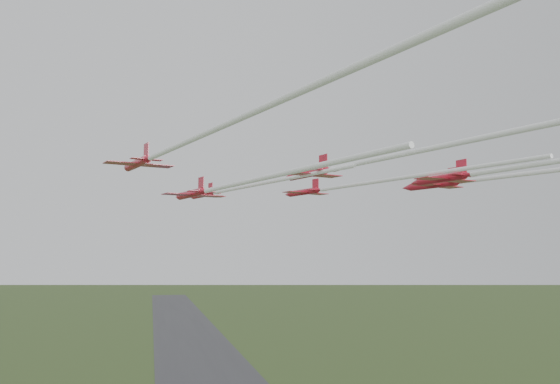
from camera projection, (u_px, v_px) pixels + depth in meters
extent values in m
cube|color=#353537|center=(196.00, 351.00, 286.14)|extent=(38.00, 900.00, 0.04)
cylinder|color=red|center=(202.00, 195.00, 113.71)|extent=(3.65, 7.42, 0.98)
cone|color=red|center=(192.00, 197.00, 117.54)|extent=(1.49, 1.85, 0.98)
cone|color=red|center=(213.00, 193.00, 110.09)|extent=(1.22, 1.32, 0.89)
ellipsoid|color=black|center=(198.00, 194.00, 115.23)|extent=(0.66, 0.93, 0.29)
cube|color=red|center=(204.00, 196.00, 113.09)|extent=(8.15, 5.00, 0.09)
cube|color=red|center=(211.00, 193.00, 110.80)|extent=(3.71, 2.29, 0.07)
cube|color=red|center=(210.00, 188.00, 111.05)|extent=(0.66, 1.53, 1.78)
cylinder|color=white|center=(272.00, 182.00, 93.61)|extent=(14.40, 36.07, 0.53)
cylinder|color=red|center=(191.00, 194.00, 93.01)|extent=(3.90, 8.50, 1.11)
cone|color=red|center=(178.00, 197.00, 97.46)|extent=(1.66, 2.09, 1.11)
cone|color=red|center=(204.00, 191.00, 88.82)|extent=(1.36, 1.48, 1.01)
ellipsoid|color=black|center=(186.00, 192.00, 94.78)|extent=(0.72, 1.05, 0.32)
cube|color=red|center=(193.00, 195.00, 92.29)|extent=(9.29, 5.43, 0.10)
cube|color=red|center=(201.00, 192.00, 89.64)|extent=(4.23, 2.49, 0.08)
cube|color=red|center=(201.00, 184.00, 89.93)|extent=(0.70, 1.76, 2.03)
cylinder|color=white|center=(283.00, 174.00, 70.40)|extent=(14.48, 39.91, 0.61)
cylinder|color=red|center=(303.00, 192.00, 105.37)|extent=(3.91, 7.54, 1.00)
cone|color=red|center=(287.00, 194.00, 109.23)|extent=(1.56, 1.90, 1.00)
cone|color=red|center=(319.00, 190.00, 101.74)|extent=(1.26, 1.36, 0.91)
ellipsoid|color=black|center=(297.00, 191.00, 106.91)|extent=(0.69, 0.95, 0.29)
cube|color=red|center=(306.00, 193.00, 104.75)|extent=(8.32, 5.27, 0.09)
cube|color=red|center=(316.00, 190.00, 102.45)|extent=(3.79, 2.41, 0.07)
cube|color=red|center=(315.00, 184.00, 102.70)|extent=(0.72, 1.55, 1.82)
cylinder|color=white|center=(414.00, 176.00, 84.58)|extent=(16.15, 37.80, 0.55)
cylinder|color=red|center=(137.00, 163.00, 74.26)|extent=(3.34, 7.67, 1.00)
cone|color=red|center=(126.00, 168.00, 78.31)|extent=(1.46, 1.87, 1.00)
cone|color=red|center=(149.00, 158.00, 70.44)|extent=(1.20, 1.32, 0.91)
ellipsoid|color=black|center=(133.00, 162.00, 75.87)|extent=(0.63, 0.94, 0.29)
cube|color=red|center=(139.00, 165.00, 73.60)|extent=(8.35, 4.72, 0.09)
cube|color=red|center=(147.00, 159.00, 71.19)|extent=(3.80, 2.16, 0.07)
cube|color=red|center=(146.00, 151.00, 71.45)|extent=(0.59, 1.59, 1.82)
cylinder|color=white|center=(275.00, 103.00, 45.12)|extent=(18.27, 54.92, 0.55)
cylinder|color=red|center=(308.00, 174.00, 87.11)|extent=(4.00, 8.58, 1.13)
cone|color=red|center=(288.00, 178.00, 91.59)|extent=(1.68, 2.12, 1.13)
cone|color=red|center=(328.00, 169.00, 82.90)|extent=(1.38, 1.50, 1.02)
ellipsoid|color=black|center=(300.00, 172.00, 88.90)|extent=(0.73, 1.06, 0.33)
cube|color=red|center=(311.00, 175.00, 86.39)|extent=(9.39, 5.55, 0.10)
cube|color=red|center=(324.00, 170.00, 83.72)|extent=(4.27, 2.54, 0.08)
cube|color=red|center=(323.00, 162.00, 84.02)|extent=(0.72, 1.77, 2.05)
cylinder|color=white|center=(441.00, 146.00, 65.71)|extent=(13.86, 37.24, 0.61)
cylinder|color=red|center=(433.00, 185.00, 101.60)|extent=(5.03, 9.13, 1.23)
cone|color=red|center=(406.00, 188.00, 106.21)|extent=(1.94, 2.33, 1.23)
cone|color=red|center=(460.00, 181.00, 97.25)|extent=(1.57, 1.68, 1.11)
ellipsoid|color=black|center=(422.00, 183.00, 103.44)|extent=(0.86, 1.16, 0.36)
cube|color=red|center=(437.00, 186.00, 100.85)|extent=(10.12, 6.69, 0.11)
cube|color=red|center=(454.00, 182.00, 98.10)|extent=(4.61, 3.06, 0.09)
cube|color=red|center=(453.00, 175.00, 98.41)|extent=(0.93, 1.87, 2.23)
cylinder|color=red|center=(441.00, 179.00, 82.57)|extent=(3.62, 8.26, 1.08)
cone|color=red|center=(415.00, 183.00, 86.93)|extent=(1.57, 2.01, 1.08)
cone|color=red|center=(468.00, 174.00, 78.46)|extent=(1.30, 1.42, 0.98)
ellipsoid|color=black|center=(431.00, 177.00, 84.31)|extent=(0.68, 1.01, 0.31)
cube|color=red|center=(445.00, 180.00, 81.87)|extent=(9.00, 5.11, 0.10)
cube|color=red|center=(463.00, 175.00, 79.27)|extent=(4.10, 2.34, 0.08)
cube|color=red|center=(461.00, 167.00, 79.55)|extent=(0.64, 1.71, 1.96)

